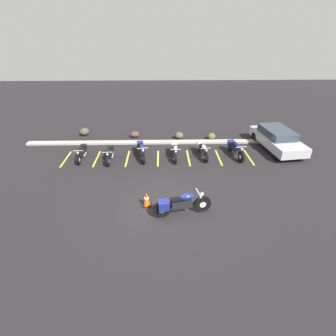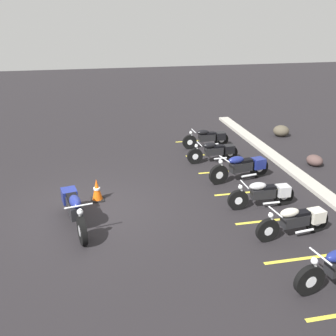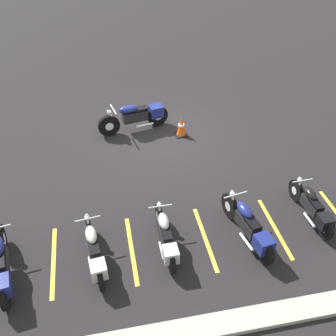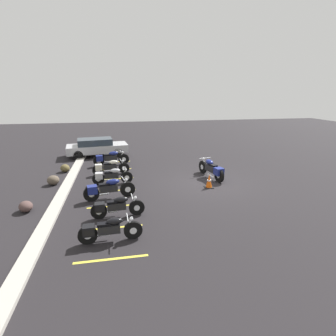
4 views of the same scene
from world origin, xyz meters
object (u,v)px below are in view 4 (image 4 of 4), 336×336
object	(u,v)px
landscape_rock_2	(26,206)
landscape_rock_3	(65,168)
motorcycle_navy_featured	(212,169)
landscape_rock_0	(53,180)
parked_bike_5	(109,158)
parked_bike_1	(115,207)
parked_bike_2	(107,189)
car_silver	(97,147)
parked_bike_4	(109,167)
parked_bike_0	(107,230)
traffic_cone	(209,181)
parked_bike_3	(111,176)

from	to	relation	value
landscape_rock_2	landscape_rock_3	world-z (taller)	landscape_rock_3
motorcycle_navy_featured	landscape_rock_0	size ratio (longest dim) A/B	4.15
parked_bike_5	parked_bike_1	bearing A→B (deg)	-95.72
parked_bike_2	landscape_rock_3	xyz separation A→B (m)	(4.64, 2.60, -0.24)
car_silver	landscape_rock_3	xyz separation A→B (m)	(-3.86, 1.60, -0.45)
motorcycle_navy_featured	car_silver	world-z (taller)	car_silver
motorcycle_navy_featured	parked_bike_4	distance (m)	5.80
parked_bike_0	car_silver	size ratio (longest dim) A/B	0.45
parked_bike_0	parked_bike_1	bearing A→B (deg)	79.93
car_silver	motorcycle_navy_featured	bearing A→B (deg)	-52.64
landscape_rock_2	traffic_cone	xyz separation A→B (m)	(1.22, -8.03, 0.12)
parked_bike_4	landscape_rock_0	bearing A→B (deg)	-162.60
landscape_rock_2	parked_bike_0	bearing A→B (deg)	-131.03
parked_bike_1	parked_bike_2	bearing A→B (deg)	98.24
parked_bike_1	car_silver	bearing A→B (deg)	94.73
car_silver	traffic_cone	distance (m)	9.91
parked_bike_1	parked_bike_2	world-z (taller)	parked_bike_2
parked_bike_2	car_silver	world-z (taller)	car_silver
landscape_rock_0	traffic_cone	size ratio (longest dim) A/B	0.86
parked_bike_2	parked_bike_3	xyz separation A→B (m)	(2.00, -0.11, -0.05)
parked_bike_3	car_silver	bearing A→B (deg)	99.28
parked_bike_1	parked_bike_2	distance (m)	1.87
parked_bike_0	motorcycle_navy_featured	bearing A→B (deg)	43.10
parked_bike_3	parked_bike_5	bearing A→B (deg)	91.85
car_silver	landscape_rock_2	bearing A→B (deg)	-110.60
parked_bike_2	traffic_cone	size ratio (longest dim) A/B	3.25
motorcycle_navy_featured	landscape_rock_0	xyz separation A→B (m)	(0.48, 8.31, -0.27)
parked_bike_3	landscape_rock_2	xyz separation A→B (m)	(-2.68, 3.24, -0.22)
parked_bike_2	landscape_rock_0	bearing A→B (deg)	128.47
parked_bike_3	parked_bike_5	distance (m)	3.63
landscape_rock_2	parked_bike_5	bearing A→B (deg)	-26.20
motorcycle_navy_featured	landscape_rock_2	distance (m)	9.06
parked_bike_2	parked_bike_5	xyz separation A→B (m)	(5.62, 0.03, 0.00)
parked_bike_3	parked_bike_4	distance (m)	1.66
parked_bike_2	landscape_rock_2	world-z (taller)	parked_bike_2
parked_bike_2	car_silver	distance (m)	8.56
motorcycle_navy_featured	parked_bike_0	size ratio (longest dim) A/B	1.22
parked_bike_0	landscape_rock_2	world-z (taller)	parked_bike_0
landscape_rock_2	traffic_cone	bearing A→B (deg)	-81.37
parked_bike_5	landscape_rock_0	distance (m)	4.23
parked_bike_1	landscape_rock_0	distance (m)	5.27
motorcycle_navy_featured	parked_bike_5	bearing A→B (deg)	45.27
parked_bike_0	traffic_cone	bearing A→B (deg)	38.25
parked_bike_0	landscape_rock_3	size ratio (longest dim) A/B	3.59
parked_bike_0	parked_bike_4	xyz separation A→B (m)	(7.16, 0.13, 0.02)
motorcycle_navy_featured	landscape_rock_3	xyz separation A→B (m)	(2.71, 8.13, -0.29)
parked_bike_1	parked_bike_3	xyz separation A→B (m)	(3.83, 0.25, 0.01)
parked_bike_0	parked_bike_1	world-z (taller)	parked_bike_1
parked_bike_2	car_silver	size ratio (longest dim) A/B	0.50
car_silver	landscape_rock_2	xyz separation A→B (m)	(-9.18, 2.14, -0.47)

